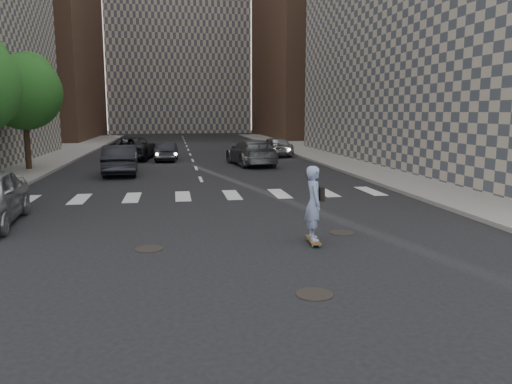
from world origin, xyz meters
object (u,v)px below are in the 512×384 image
skateboarder (314,203)px  traffic_car_e (167,152)px  traffic_car_b (251,152)px  tree_c (25,89)px  traffic_car_d (275,146)px  traffic_car_a (121,160)px  traffic_car_c (132,148)px

skateboarder → traffic_car_e: 23.29m
traffic_car_b → traffic_car_e: (-5.35, 3.68, -0.17)m
tree_c → traffic_car_d: (15.85, 7.34, -3.90)m
traffic_car_d → traffic_car_e: bearing=8.9°
traffic_car_a → traffic_car_c: bearing=-92.7°
tree_c → traffic_car_a: 6.96m
skateboarder → traffic_car_c: size_ratio=0.35×
tree_c → traffic_car_a: bearing=-24.5°
traffic_car_c → traffic_car_e: bearing=154.9°
tree_c → traffic_car_e: bearing=32.4°
traffic_car_d → traffic_car_e: 8.54m
tree_c → traffic_car_e: 9.93m
traffic_car_b → traffic_car_c: traffic_car_b is taller
traffic_car_a → traffic_car_c: traffic_car_c is taller
skateboarder → traffic_car_c: skateboarder is taller
skateboarder → traffic_car_b: (1.37, 19.26, -0.25)m
traffic_car_c → traffic_car_d: size_ratio=1.33×
traffic_car_e → traffic_car_c: bearing=-27.2°
tree_c → traffic_car_c: 9.07m
tree_c → traffic_car_c: tree_c is taller
traffic_car_b → traffic_car_c: 9.31m
skateboarder → traffic_car_b: skateboarder is taller
traffic_car_d → traffic_car_e: size_ratio=1.12×
traffic_car_b → traffic_car_a: bearing=17.6°
traffic_car_c → traffic_car_d: traffic_car_c is taller
traffic_car_a → traffic_car_b: bearing=-158.0°
skateboarder → traffic_car_a: (-6.37, 15.67, -0.26)m
traffic_car_a → traffic_car_b: (7.74, 3.59, 0.01)m
tree_c → traffic_car_c: (5.26, 6.32, -3.83)m
traffic_car_b → traffic_car_c: bearing=-40.8°
tree_c → skateboarder: bearing=-57.2°
tree_c → traffic_car_d: size_ratio=1.51×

